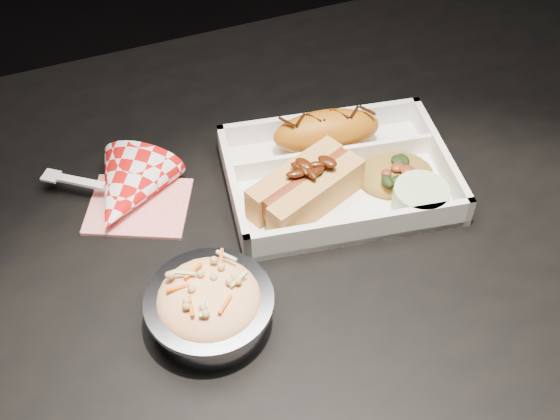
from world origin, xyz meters
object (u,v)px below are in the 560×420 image
object	(u,v)px
food_tray	(338,178)
hotdog	(306,186)
fried_pastry	(326,131)
dining_table	(281,285)
napkin_fork	(126,193)
foil_coleslaw_cup	(209,305)

from	to	relation	value
food_tray	hotdog	world-z (taller)	hotdog
food_tray	fried_pastry	size ratio (longest dim) A/B	2.17
dining_table	hotdog	xyz separation A→B (m)	(0.04, 0.03, 0.12)
dining_table	napkin_fork	distance (m)	0.21
foil_coleslaw_cup	food_tray	bearing A→B (deg)	33.32
dining_table	foil_coleslaw_cup	size ratio (longest dim) A/B	9.81
dining_table	food_tray	bearing A→B (deg)	28.04
food_tray	hotdog	distance (m)	0.06
fried_pastry	foil_coleslaw_cup	bearing A→B (deg)	-138.04
fried_pastry	hotdog	xyz separation A→B (m)	(-0.06, -0.07, -0.00)
food_tray	napkin_fork	world-z (taller)	napkin_fork
food_tray	hotdog	bearing A→B (deg)	-149.23
napkin_fork	foil_coleslaw_cup	bearing A→B (deg)	-41.61
food_tray	foil_coleslaw_cup	xyz separation A→B (m)	(-0.19, -0.13, 0.02)
food_tray	foil_coleslaw_cup	bearing A→B (deg)	-137.39
hotdog	food_tray	bearing A→B (deg)	-0.70
dining_table	foil_coleslaw_cup	distance (m)	0.18
fried_pastry	dining_table	bearing A→B (deg)	-133.87
hotdog	foil_coleslaw_cup	size ratio (longest dim) A/B	1.14
food_tray	fried_pastry	xyz separation A→B (m)	(0.01, 0.05, 0.02)
fried_pastry	napkin_fork	bearing A→B (deg)	179.06
fried_pastry	hotdog	size ratio (longest dim) A/B	0.91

